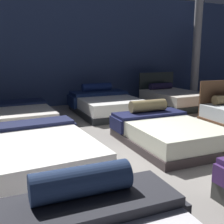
% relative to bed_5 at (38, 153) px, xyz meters
% --- Properties ---
extents(ground_plane, '(18.00, 18.00, 0.02)m').
position_rel_bed_5_xyz_m(ground_plane, '(1.18, -0.23, -0.24)').
color(ground_plane, gray).
extents(showroom_back_wall, '(18.00, 0.06, 3.50)m').
position_rel_bed_5_xyz_m(showroom_back_wall, '(1.18, 4.66, 1.52)').
color(showroom_back_wall, navy).
rests_on(showroom_back_wall, ground_plane).
extents(bed_5, '(1.62, 2.17, 0.51)m').
position_rel_bed_5_xyz_m(bed_5, '(0.00, 0.00, 0.00)').
color(bed_5, '#2A302F').
rests_on(bed_5, ground_plane).
extents(bed_6, '(1.53, 2.02, 0.72)m').
position_rel_bed_5_xyz_m(bed_6, '(2.31, 0.10, -0.00)').
color(bed_6, '#342B2C').
rests_on(bed_6, ground_plane).
extents(bed_9, '(1.61, 2.10, 0.42)m').
position_rel_bed_5_xyz_m(bed_9, '(0.02, 2.91, -0.04)').
color(bed_9, brown).
rests_on(bed_9, ground_plane).
extents(bed_10, '(1.72, 2.20, 0.77)m').
position_rel_bed_5_xyz_m(bed_10, '(2.35, 2.96, 0.03)').
color(bed_10, black).
rests_on(bed_10, ground_plane).
extents(bed_11, '(1.51, 2.01, 1.01)m').
position_rel_bed_5_xyz_m(bed_11, '(4.62, 2.94, 0.03)').
color(bed_11, black).
rests_on(bed_11, ground_plane).
extents(support_pillar, '(0.27, 0.27, 3.50)m').
position_rel_bed_5_xyz_m(support_pillar, '(6.20, 3.84, 1.52)').
color(support_pillar, '#99999E').
rests_on(support_pillar, ground_plane).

